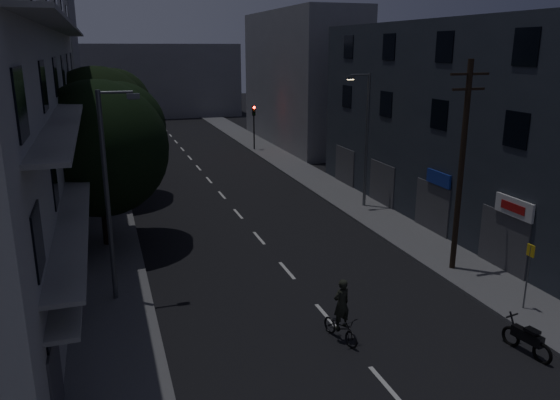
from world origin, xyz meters
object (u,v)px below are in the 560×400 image
utility_pole (462,164)px  cyclist (341,320)px  bus_stop_sign (529,265)px  motorcycle (527,340)px

utility_pole → cyclist: (-7.19, -3.91, -4.12)m
bus_stop_sign → utility_pole: bearing=92.7°
cyclist → utility_pole: bearing=14.1°
motorcycle → bus_stop_sign: bearing=40.1°
utility_pole → motorcycle: bearing=-105.5°
utility_pole → cyclist: 9.16m
bus_stop_sign → motorcycle: 3.42m
bus_stop_sign → cyclist: 7.48m
utility_pole → motorcycle: utility_pole is taller
bus_stop_sign → motorcycle: (-2.01, -2.38, -1.41)m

